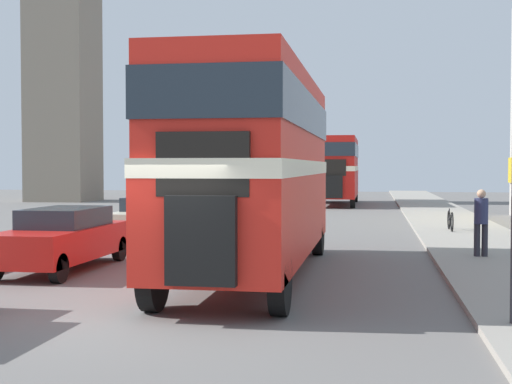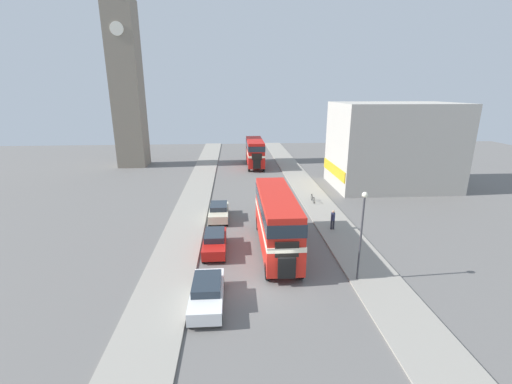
% 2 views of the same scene
% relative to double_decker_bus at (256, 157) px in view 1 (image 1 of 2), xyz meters
% --- Properties ---
extents(ground_plane, '(120.00, 120.00, 0.00)m').
position_rel_double_decker_bus_xyz_m(ground_plane, '(-0.85, -5.22, -2.68)').
color(ground_plane, slate).
extents(double_decker_bus, '(2.49, 10.43, 4.49)m').
position_rel_double_decker_bus_xyz_m(double_decker_bus, '(0.00, 0.00, 0.00)').
color(double_decker_bus, red).
rests_on(double_decker_bus, ground_plane).
extents(bus_distant, '(2.53, 9.48, 4.29)m').
position_rel_double_decker_bus_xyz_m(bus_distant, '(0.30, 30.33, -0.11)').
color(bus_distant, red).
rests_on(bus_distant, ground_plane).
extents(car_parked_mid, '(1.68, 4.55, 1.48)m').
position_rel_double_decker_bus_xyz_m(car_parked_mid, '(-4.69, 0.19, -1.91)').
color(car_parked_mid, red).
rests_on(car_parked_mid, ground_plane).
extents(car_parked_far, '(1.78, 4.39, 1.46)m').
position_rel_double_decker_bus_xyz_m(car_parked_far, '(-4.64, 6.97, -1.92)').
color(car_parked_far, beige).
rests_on(car_parked_far, ground_plane).
extents(pedestrian_walking, '(0.35, 0.35, 1.75)m').
position_rel_double_decker_bus_xyz_m(pedestrian_walking, '(5.39, 3.49, -1.57)').
color(pedestrian_walking, '#282833').
rests_on(pedestrian_walking, sidewalk_right).
extents(bicycle_on_pavement, '(0.05, 1.76, 0.78)m').
position_rel_double_decker_bus_xyz_m(bicycle_on_pavement, '(5.41, 11.15, -2.19)').
color(bicycle_on_pavement, black).
rests_on(bicycle_on_pavement, sidewalk_right).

